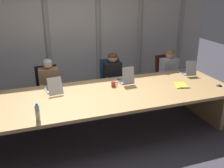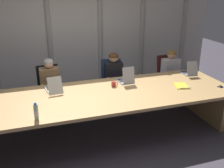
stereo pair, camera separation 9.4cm
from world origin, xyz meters
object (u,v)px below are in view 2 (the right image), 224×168
at_px(laptop_center, 125,79).
at_px(office_chair_right_mid, 168,82).
at_px(person_center, 115,77).
at_px(laptop_left_mid, 54,88).
at_px(coffee_mug_near, 114,84).
at_px(conference_mic_left_side, 220,86).
at_px(spiral_notepad, 181,86).
at_px(office_chair_left_mid, 51,96).
at_px(office_chair_center, 113,88).
at_px(laptop_right_mid, 189,72).
at_px(person_left_mid, 51,85).
at_px(person_right_mid, 173,72).
at_px(water_bottle_primary, 36,112).

relative_size(laptop_center, office_chair_right_mid, 0.44).
bearing_deg(person_center, office_chair_right_mid, 101.81).
xyz_separation_m(laptop_left_mid, coffee_mug_near, (1.04, -0.12, -0.01)).
xyz_separation_m(laptop_left_mid, person_center, (1.30, 0.59, -0.14)).
height_order(conference_mic_left_side, spiral_notepad, conference_mic_left_side).
xyz_separation_m(laptop_center, office_chair_right_mid, (1.36, 0.75, -0.46)).
xyz_separation_m(coffee_mug_near, conference_mic_left_side, (1.80, -0.61, -0.03)).
distance_m(office_chair_left_mid, office_chair_right_mid, 2.68).
relative_size(laptop_center, conference_mic_left_side, 3.73).
bearing_deg(laptop_center, office_chair_center, -4.08).
xyz_separation_m(laptop_right_mid, person_left_mid, (-2.70, 0.54, -0.17)).
distance_m(person_right_mid, coffee_mug_near, 1.77).
height_order(office_chair_center, person_left_mid, person_left_mid).
bearing_deg(office_chair_right_mid, water_bottle_primary, -65.90).
distance_m(laptop_center, person_center, 0.61).
distance_m(laptop_right_mid, person_left_mid, 2.76).
relative_size(laptop_right_mid, office_chair_left_mid, 0.44).
distance_m(laptop_left_mid, water_bottle_primary, 1.02).
relative_size(water_bottle_primary, conference_mic_left_side, 2.27).
xyz_separation_m(person_left_mid, water_bottle_primary, (-0.32, -1.56, 0.22)).
bearing_deg(spiral_notepad, laptop_right_mid, 62.53).
height_order(person_left_mid, person_right_mid, person_left_mid).
xyz_separation_m(office_chair_left_mid, person_left_mid, (0.01, -0.16, 0.29)).
bearing_deg(laptop_left_mid, conference_mic_left_side, -111.12).
height_order(office_chair_center, coffee_mug_near, office_chair_center).
bearing_deg(coffee_mug_near, conference_mic_left_side, -18.66).
distance_m(office_chair_right_mid, coffee_mug_near, 1.90).
height_order(person_center, conference_mic_left_side, person_center).
bearing_deg(office_chair_right_mid, person_left_mid, -92.30).
xyz_separation_m(conference_mic_left_side, spiral_notepad, (-0.65, 0.24, -0.01)).
relative_size(laptop_left_mid, person_center, 0.41).
height_order(laptop_right_mid, coffee_mug_near, laptop_right_mid).
bearing_deg(laptop_left_mid, laptop_center, -96.76).
bearing_deg(office_chair_left_mid, person_right_mid, 82.91).
relative_size(office_chair_center, spiral_notepad, 2.71).
bearing_deg(laptop_left_mid, coffee_mug_near, -103.47).
bearing_deg(water_bottle_primary, laptop_center, 30.51).
relative_size(laptop_right_mid, office_chair_center, 0.44).
distance_m(office_chair_left_mid, person_left_mid, 0.33).
distance_m(office_chair_center, water_bottle_primary, 2.43).
distance_m(person_left_mid, person_center, 1.31).
bearing_deg(office_chair_center, person_right_mid, 89.41).
distance_m(office_chair_center, person_right_mid, 1.39).
bearing_deg(person_left_mid, office_chair_center, 99.52).
height_order(laptop_left_mid, coffee_mug_near, laptop_left_mid).
xyz_separation_m(office_chair_right_mid, spiral_notepad, (-0.48, -1.24, 0.41)).
bearing_deg(person_left_mid, coffee_mug_near, 58.27).
height_order(office_chair_right_mid, person_right_mid, person_right_mid).
distance_m(office_chair_center, coffee_mug_near, 1.02).
relative_size(laptop_right_mid, water_bottle_primary, 1.67).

